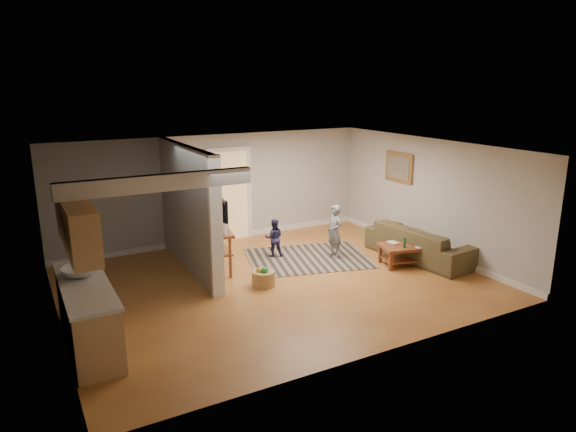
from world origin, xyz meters
The scene contains 11 objects.
ground centered at (0.00, 0.00, 0.00)m, with size 7.50×7.50×0.00m, color brown.
room_shell centered at (-1.07, 0.43, 1.46)m, with size 7.54×6.02×2.52m.
area_rug centered at (1.21, 0.86, 0.01)m, with size 2.53×1.85×0.01m, color black.
sofa centered at (3.30, -0.27, 0.00)m, with size 2.42×0.94×0.71m, color #4A3A25.
coffee_table centered at (2.82, -0.43, 0.33)m, with size 1.20×0.88×0.63m.
tv_console centered at (-0.74, 1.22, 0.78)m, with size 0.71×1.43×1.18m.
speaker_left centered at (-1.00, 1.20, 0.55)m, with size 0.11×0.11×1.10m, color black.
speaker_right centered at (-1.00, 2.39, 0.52)m, with size 0.10×0.10×1.03m, color black.
toy_basket centered at (-0.28, -0.03, 0.16)m, with size 0.43×0.43×0.38m.
child centered at (1.75, 0.67, 0.00)m, with size 0.42×0.27×1.15m, color slate.
toddler centered at (0.64, 1.33, 0.00)m, with size 0.40×0.31×0.83m, color #222146.
Camera 1 is at (-4.15, -8.01, 3.66)m, focal length 32.00 mm.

